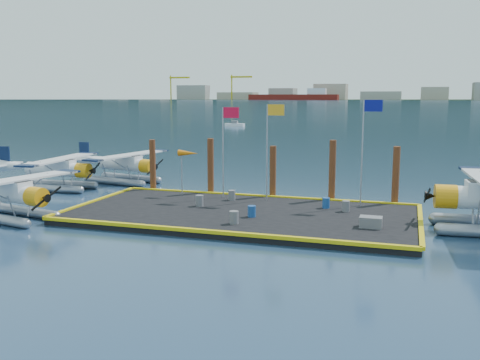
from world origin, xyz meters
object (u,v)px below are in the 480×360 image
Objects in this scene: drum_5 at (232,195)px; flagpole_red at (226,138)px; seaplane_a at (10,196)px; flagpole_yellow at (270,137)px; drum_4 at (326,203)px; piling_2 at (273,174)px; piling_3 at (332,173)px; drum_0 at (199,201)px; piling_4 at (396,178)px; seaplane_b at (57,172)px; piling_0 at (153,167)px; windsock at (188,154)px; crate at (371,222)px; drum_2 at (346,206)px; flagpole_blue at (366,137)px; piling_1 at (211,168)px; drum_1 at (252,211)px; seaplane_c at (125,166)px; drum_3 at (234,217)px.

drum_5 is 3.79m from flagpole_red.
flagpole_yellow is (13.41, 8.25, 3.11)m from seaplane_a.
drum_4 is 5.58m from flagpole_yellow.
seaplane_a is at bearing -145.55° from drum_5.
piling_3 reaches higher than piling_2.
piling_3 reaches higher than drum_0.
piling_3 is at bearing 180.00° from piling_4.
piling_0 is (7.86, 0.56, 0.59)m from seaplane_b.
drum_4 is 0.20× the size of windsock.
seaplane_a reaches higher than crate.
flagpole_blue is (0.86, 1.98, 3.96)m from drum_2.
seaplane_a is at bearing -141.59° from flagpole_red.
drum_5 is 0.16× the size of piling_0.
flagpole_yellow reaches higher than windsock.
piling_1 is at bearing 102.46° from drum_0.
windsock reaches higher than seaplane_b.
drum_4 is 0.10× the size of flagpole_blue.
seaplane_a reaches higher than drum_4.
flagpole_yellow is 1.55× the size of piling_0.
piling_4 is (21.20, 9.85, 0.60)m from seaplane_a.
drum_2 is 1.43m from drum_4.
seaplane_b is 14.42m from flagpole_red.
drum_2 is at bearing 31.62° from drum_1.
flagpole_yellow reaches higher than drum_5.
flagpole_yellow is at bearing -157.15° from piling_3.
crate is 0.36× the size of windsock.
flagpole_blue is (19.64, -5.44, 3.29)m from seaplane_c.
piling_1 reaches higher than crate.
drum_3 is 0.11× the size of flagpole_yellow.
piling_0 is 9.00m from piling_2.
drum_0 is 0.18× the size of piling_2.
flagpole_yellow is at bearing 180.00° from flagpole_blue.
crate is (20.46, -10.91, -0.71)m from seaplane_c.
drum_0 is 1.08× the size of drum_1.
seaplane_b is 17.38m from flagpole_yellow.
flagpole_blue is (23.06, -1.04, 3.27)m from seaplane_b.
piling_4 is at bearing 8.43° from flagpole_red.
windsock is at bearing 172.15° from drum_4.
piling_4 is at bearing 91.11° from seaplane_c.
piling_4 is (13.53, 1.60, -1.23)m from windsock.
drum_5 is 0.10× the size of flagpole_blue.
drum_0 is 5.03m from piling_1.
windsock is 9.72m from piling_3.
crate is 0.19× the size of flagpole_red.
flagpole_yellow is at bearing 16.09° from drum_5.
flagpole_yellow is at bearing -82.79° from piling_2.
windsock is at bearing 180.00° from flagpole_yellow.
drum_5 is at bearing -47.57° from flagpole_red.
piling_3 reaches higher than drum_2.
seaplane_b is 14.25× the size of drum_2.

